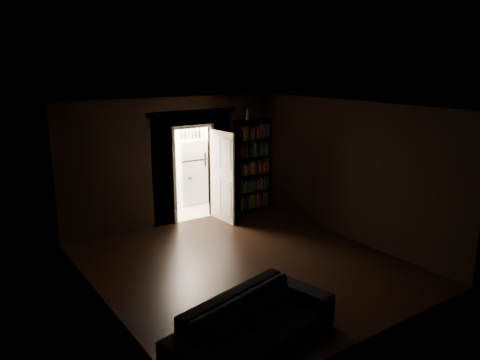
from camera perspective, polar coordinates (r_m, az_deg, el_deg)
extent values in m
plane|color=black|center=(8.45, 0.72, -10.37)|extent=(5.50, 5.50, 0.00)
cube|color=black|center=(9.85, -14.68, 1.35)|extent=(2.55, 0.10, 2.80)
cube|color=black|center=(11.17, -0.34, 3.29)|extent=(1.55, 0.10, 2.80)
cube|color=black|center=(10.38, -6.00, 8.25)|extent=(0.90, 0.10, 0.70)
cube|color=black|center=(6.89, -16.52, -4.25)|extent=(0.02, 5.50, 2.80)
cube|color=black|center=(9.59, 13.03, 1.10)|extent=(0.02, 5.50, 2.80)
cube|color=black|center=(6.05, 16.10, -6.81)|extent=(5.00, 0.02, 2.80)
cube|color=beige|center=(7.72, 0.78, 8.91)|extent=(5.00, 5.50, 0.02)
cube|color=white|center=(10.56, -5.65, 0.65)|extent=(1.04, 0.06, 2.17)
cube|color=#B5B09D|center=(11.64, -7.71, -3.76)|extent=(2.20, 1.80, 0.10)
cube|color=silver|center=(12.07, -9.74, 2.95)|extent=(2.20, 0.10, 2.40)
cube|color=silver|center=(10.90, -12.84, 1.59)|extent=(0.10, 1.60, 2.40)
cube|color=silver|center=(11.82, -3.37, 2.89)|extent=(0.10, 1.60, 2.40)
cube|color=silver|center=(11.13, -8.13, 8.58)|extent=(2.20, 1.80, 0.10)
cube|color=#D07071|center=(11.86, -9.82, 7.74)|extent=(2.00, 0.04, 0.26)
imported|color=black|center=(6.02, 1.69, -16.40)|extent=(2.50, 1.51, 0.90)
cube|color=black|center=(11.22, 1.43, 1.77)|extent=(0.94, 0.48, 2.20)
cube|color=white|center=(11.98, -6.30, 1.15)|extent=(0.90, 0.86, 1.65)
cube|color=white|center=(10.45, -2.15, 0.42)|extent=(0.09, 0.85, 2.05)
cube|color=white|center=(10.98, 0.86, 8.04)|extent=(0.11, 0.11, 0.27)
cube|color=black|center=(11.72, -6.04, 5.64)|extent=(0.65, 0.28, 0.27)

